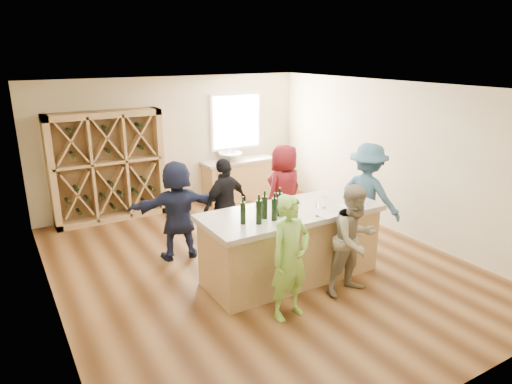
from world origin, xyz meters
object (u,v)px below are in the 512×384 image
wine_rack (108,167)px  wine_bottle_b (259,212)px  wine_bottle_a (243,213)px  wine_bottle_c (265,207)px  person_far_right (284,192)px  tasting_counter_base (291,246)px  person_near_left (290,258)px  person_far_left (178,210)px  person_far_mid (225,205)px  person_server (367,196)px  sink (230,156)px  wine_bottle_e (280,205)px  wine_bottle_d (274,210)px  person_near_right (354,240)px

wine_rack → wine_bottle_b: 4.26m
wine_rack → wine_bottle_a: 4.11m
wine_bottle_c → person_far_right: size_ratio=0.19×
wine_rack → wine_bottle_b: size_ratio=6.60×
tasting_counter_base → person_near_left: 1.13m
wine_bottle_c → person_far_left: (-0.66, 1.62, -0.41)m
tasting_counter_base → person_far_mid: 1.49m
person_near_left → person_server: size_ratio=0.90×
sink → wine_bottle_a: wine_bottle_a is taller
tasting_counter_base → person_far_left: 1.96m
person_server → wine_bottle_c: bearing=79.2°
wine_rack → wine_bottle_e: 4.27m
wine_rack → wine_bottle_c: (1.19, -4.00, 0.14)m
wine_rack → wine_bottle_a: wine_rack is taller
person_server → person_far_left: (-2.98, 1.23, -0.09)m
wine_rack → wine_bottle_d: wine_rack is taller
wine_rack → person_server: size_ratio=1.20×
tasting_counter_base → wine_bottle_c: wine_bottle_c is taller
wine_bottle_d → person_far_right: person_far_right is taller
wine_rack → wine_bottle_e: wine_rack is taller
tasting_counter_base → wine_bottle_c: (-0.53, -0.10, 0.74)m
person_near_left → wine_bottle_d: bearing=67.7°
wine_bottle_d → person_far_right: (1.25, 1.60, -0.37)m
wine_rack → sink: size_ratio=4.06×
wine_rack → person_near_left: wine_rack is taller
wine_bottle_d → wine_bottle_e: size_ratio=0.95×
tasting_counter_base → person_far_right: (0.79, 1.36, 0.37)m
wine_bottle_b → wine_bottle_e: size_ratio=0.99×
sink → person_far_right: person_far_right is taller
person_near_right → person_far_right: size_ratio=0.92×
wine_rack → sink: bearing=-1.5°
person_far_mid → person_far_right: size_ratio=0.93×
wine_bottle_a → wine_bottle_b: bearing=-31.6°
person_far_left → person_server: bearing=167.6°
person_near_right → tasting_counter_base: bearing=118.4°
wine_bottle_a → wine_rack: bearing=101.7°
wine_bottle_b → person_far_left: person_far_left is taller
wine_rack → person_near_left: size_ratio=1.34×
wine_rack → person_near_right: size_ratio=1.38×
wine_bottle_a → person_near_right: 1.61m
wine_rack → tasting_counter_base: (1.72, -3.90, -0.60)m
wine_bottle_a → person_server: (2.67, 0.42, -0.31)m
wine_rack → wine_bottle_e: size_ratio=6.57×
person_far_mid → person_far_left: size_ratio=0.97×
wine_rack → sink: 2.70m
person_far_mid → wine_bottle_b: bearing=61.8°
wine_bottle_b → person_near_left: person_near_left is taller
wine_bottle_a → wine_bottle_c: size_ratio=0.94×
wine_bottle_b → person_far_mid: person_far_mid is taller
wine_bottle_d → person_near_right: (0.95, -0.59, -0.44)m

